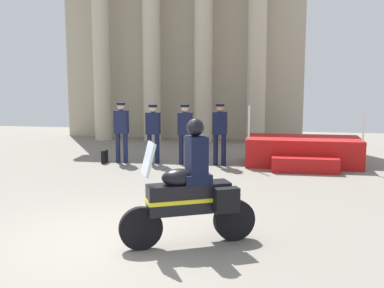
# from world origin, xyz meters

# --- Properties ---
(ground_plane) EXTENTS (28.00, 28.00, 0.00)m
(ground_plane) POSITION_xyz_m (0.00, 0.00, 0.00)
(ground_plane) COLOR gray
(colonnade_backdrop) EXTENTS (9.04, 1.50, 7.35)m
(colonnade_backdrop) POSITION_xyz_m (-0.89, 11.04, 3.88)
(colonnade_backdrop) COLOR #B6AB91
(colonnade_backdrop) RESTS_ON ground_plane
(reviewing_stand) EXTENTS (3.07, 1.94, 1.67)m
(reviewing_stand) POSITION_xyz_m (3.34, 6.52, 0.37)
(reviewing_stand) COLOR #B71414
(reviewing_stand) RESTS_ON ground_plane
(officer_in_row_0) EXTENTS (0.39, 0.24, 1.69)m
(officer_in_row_0) POSITION_xyz_m (-1.68, 6.18, 1.00)
(officer_in_row_0) COLOR #191E42
(officer_in_row_0) RESTS_ON ground_plane
(officer_in_row_1) EXTENTS (0.39, 0.24, 1.64)m
(officer_in_row_1) POSITION_xyz_m (-0.77, 6.21, 0.97)
(officer_in_row_1) COLOR #141938
(officer_in_row_1) RESTS_ON ground_plane
(officer_in_row_2) EXTENTS (0.39, 0.24, 1.66)m
(officer_in_row_2) POSITION_xyz_m (0.14, 6.18, 0.98)
(officer_in_row_2) COLOR #141938
(officer_in_row_2) RESTS_ON ground_plane
(officer_in_row_3) EXTENTS (0.39, 0.24, 1.69)m
(officer_in_row_3) POSITION_xyz_m (1.09, 6.20, 1.00)
(officer_in_row_3) COLOR black
(officer_in_row_3) RESTS_ON ground_plane
(motorcycle_with_rider) EXTENTS (1.94, 1.10, 1.90)m
(motorcycle_with_rider) POSITION_xyz_m (1.32, 0.07, 0.79)
(motorcycle_with_rider) COLOR black
(motorcycle_with_rider) RESTS_ON ground_plane
(briefcase_on_ground) EXTENTS (0.10, 0.32, 0.36)m
(briefcase_on_ground) POSITION_xyz_m (-2.15, 6.07, 0.18)
(briefcase_on_ground) COLOR black
(briefcase_on_ground) RESTS_ON ground_plane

